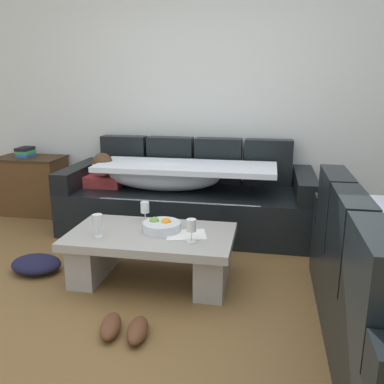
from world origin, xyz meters
TOP-DOWN VIEW (x-y plane):
  - ground_plane at (0.00, 0.00)m, footprint 14.00×14.00m
  - back_wall at (0.00, 2.15)m, footprint 9.00×0.10m
  - couch_along_wall at (-0.08, 1.62)m, footprint 2.41×0.92m
  - coffee_table at (-0.09, 0.48)m, footprint 1.20×0.68m
  - fruit_bowl at (-0.02, 0.53)m, footprint 0.28×0.28m
  - wine_glass_near_left at (-0.43, 0.34)m, footprint 0.07×0.07m
  - wine_glass_near_right at (0.23, 0.36)m, footprint 0.07×0.07m
  - wine_glass_far_back at (-0.20, 0.70)m, footprint 0.07×0.07m
  - open_magazine at (0.17, 0.47)m, footprint 0.32×0.27m
  - side_cabinet at (-1.86, 1.85)m, footprint 0.72×0.44m
  - book_stack_on_cabinet at (-1.91, 1.85)m, footprint 0.16×0.21m
  - pair_of_shoes at (-0.06, -0.22)m, footprint 0.34×0.30m
  - crumpled_garment at (-1.03, 0.46)m, footprint 0.44×0.37m

SIDE VIEW (x-z plane):
  - ground_plane at x=0.00m, z-range 0.00..0.00m
  - pair_of_shoes at x=-0.06m, z-range 0.00..0.09m
  - crumpled_garment at x=-1.03m, z-range 0.00..0.12m
  - coffee_table at x=-0.09m, z-range 0.05..0.43m
  - side_cabinet at x=-1.86m, z-range 0.00..0.64m
  - couch_along_wall at x=-0.08m, z-range -0.11..0.77m
  - open_magazine at x=0.17m, z-range 0.38..0.39m
  - fruit_bowl at x=-0.02m, z-range 0.37..0.47m
  - wine_glass_near_left at x=-0.43m, z-range 0.41..0.58m
  - wine_glass_near_right at x=0.23m, z-range 0.41..0.58m
  - wine_glass_far_back at x=-0.20m, z-range 0.41..0.58m
  - book_stack_on_cabinet at x=-1.91m, z-range 0.64..0.75m
  - back_wall at x=0.00m, z-range 0.00..2.70m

